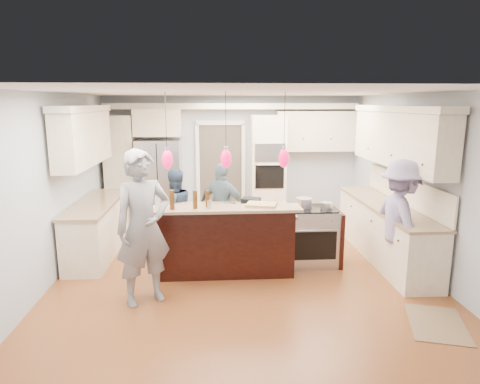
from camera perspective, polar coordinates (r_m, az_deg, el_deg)
The scene contains 23 objects.
ground_plane at distance 6.85m, azimuth 0.20°, elevation -10.07°, with size 6.00×6.00×0.00m, color #975929.
room_shell at distance 6.39m, azimuth 0.21°, elevation 5.23°, with size 5.54×6.04×2.72m.
refrigerator at distance 9.19m, azimuth -10.66°, elevation 1.27°, with size 0.90×0.70×1.80m, color #B7B7BC.
oven_column at distance 9.19m, azimuth 3.71°, elevation 3.03°, with size 0.72×0.69×2.30m.
back_upper_cabinets at distance 9.14m, azimuth -5.72°, elevation 6.23°, with size 5.30×0.61×2.54m.
right_counter_run at distance 7.39m, azimuth 19.30°, elevation -0.54°, with size 0.64×3.10×2.51m.
left_cabinets at distance 7.56m, azimuth -19.07°, elevation -0.25°, with size 0.64×2.30×2.51m.
kitchen_island at distance 6.74m, azimuth -1.96°, elevation -6.06°, with size 2.10×1.46×1.12m.
island_range at distance 7.00m, azimuth 9.68°, elevation -5.77°, with size 0.82×0.71×0.92m.
pendant_lights at distance 5.88m, azimuth -1.88°, elevation 4.50°, with size 1.75×0.15×1.03m.
person_bar_end at distance 5.57m, azimuth -12.76°, elevation -4.69°, with size 0.73×0.48×2.00m, color gray.
person_far_left at distance 7.44m, azimuth -8.75°, elevation -2.51°, with size 0.71×0.55×1.46m, color #2C3D55.
person_far_right at distance 7.41m, azimuth -2.33°, elevation -2.07°, with size 0.91×0.38×1.55m, color slate.
person_range_side at distance 6.55m, azimuth 20.67°, elevation -3.65°, with size 1.15×0.66×1.78m, color #9184B2.
floor_rug at distance 5.75m, azimuth 24.76°, elevation -15.64°, with size 0.62×0.91×0.01m, color #896C4A.
water_bottle at distance 5.94m, azimuth -10.92°, elevation -0.87°, with size 0.07×0.07×0.30m, color silver.
beer_bottle_a at distance 5.91m, azimuth -6.01°, elevation -1.03°, with size 0.06×0.06×0.25m, color #45270C.
beer_bottle_b at distance 5.90m, azimuth -9.05°, elevation -1.04°, with size 0.07×0.07×0.27m, color #45270C.
beer_bottle_c at distance 6.00m, azimuth -4.35°, elevation -0.89°, with size 0.06×0.06×0.23m, color #45270C.
drink_can at distance 5.92m, azimuth -4.08°, elevation -1.64°, with size 0.06×0.06×0.12m, color #B7B7BC.
cutting_board at distance 6.08m, azimuth 2.88°, elevation -1.67°, with size 0.41×0.29×0.03m, color tan.
pot_large at distance 6.86m, azimuth 8.51°, elevation -1.43°, with size 0.26×0.26×0.15m, color #B7B7BC.
pot_small at distance 6.88m, azimuth 11.47°, elevation -1.75°, with size 0.19×0.19×0.09m, color #B7B7BC.
Camera 1 is at (-0.45, -6.34, 2.56)m, focal length 32.00 mm.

